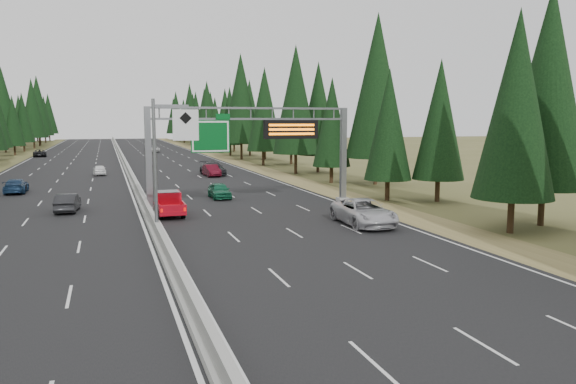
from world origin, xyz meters
The scene contains 17 objects.
road centered at (0.00, 80.00, 0.04)m, with size 32.00×260.00×0.08m, color black.
shoulder_right centered at (17.80, 80.00, 0.03)m, with size 3.60×260.00×0.06m, color olive.
median_barrier centered at (0.00, 80.00, 0.41)m, with size 0.70×260.00×0.85m.
sign_gantry centered at (8.92, 34.88, 5.27)m, with size 16.75×0.98×7.80m.
hov_sign_pole centered at (0.58, 24.97, 4.72)m, with size 2.80×0.50×8.00m.
tree_row_right centered at (22.16, 65.05, 9.33)m, with size 11.82×244.89×18.94m.
silver_minivan centered at (13.15, 24.59, 0.92)m, with size 2.78×6.02×1.67m, color #BAB9BE.
red_pickup centered at (1.50, 32.67, 0.99)m, with size 1.81×5.07×1.65m.
car_ahead_green centered at (6.65, 40.00, 0.76)m, with size 1.60×3.98×1.36m, color #166442.
car_ahead_dkred centered at (9.49, 59.46, 0.79)m, with size 1.51×4.33×1.43m, color #4E0B17.
car_ahead_dkgrey centered at (9.93, 61.08, 0.90)m, with size 2.29×5.63×1.63m, color black.
car_ahead_white centered at (6.92, 114.22, 0.83)m, with size 2.48×5.37×1.49m, color silver.
car_ahead_far centered at (6.64, 121.99, 0.82)m, with size 1.75×4.36×1.48m, color black.
car_onc_near centered at (-5.54, 36.27, 0.76)m, with size 1.44×4.14×1.36m, color black.
car_onc_blue centered at (-10.81, 49.36, 0.76)m, with size 1.89×4.65×1.35m, color navy.
car_onc_white centered at (-3.50, 65.29, 0.72)m, with size 1.51×3.76×1.28m, color white.
car_onc_far centered at (-14.50, 106.56, 0.77)m, with size 2.30×4.98×1.39m, color black.
Camera 1 is at (-2.68, -8.14, 6.85)m, focal length 35.00 mm.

